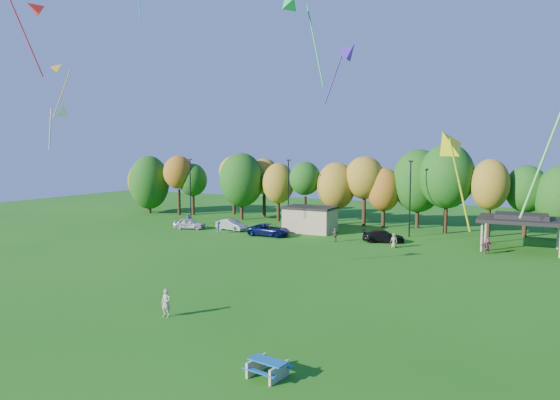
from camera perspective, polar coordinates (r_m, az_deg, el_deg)
The scene contains 22 objects.
ground at distance 26.33m, azimuth -9.87°, elevation -17.16°, with size 160.00×160.00×0.00m, color #19600F.
tree_line at distance 66.94m, azimuth 13.11°, elevation 1.80°, with size 93.57×10.55×11.15m.
lamp_posts at distance 60.98m, azimuth 14.64°, elevation 0.45°, with size 64.50×0.25×9.09m.
utility_building at distance 63.05m, azimuth 3.44°, elevation -2.19°, with size 6.30×4.30×3.25m.
pavilion at distance 56.87m, azimuth 25.86°, elevation -1.98°, with size 8.20×6.20×3.77m.
picnic_table at distance 23.71m, azimuth -1.43°, elevation -18.54°, with size 1.98×1.73×0.77m.
kite_flyer at distance 32.02m, azimuth -12.89°, elevation -11.40°, with size 0.63×0.42×1.74m, color #C2A992.
car_a at distance 66.66m, azimuth -10.31°, elevation -2.66°, with size 1.67×4.16×1.42m, color silver.
car_b at distance 64.62m, azimuth -5.57°, elevation -2.84°, with size 1.53×4.38×1.44m, color #999A9E.
car_c at distance 60.14m, azimuth -1.25°, elevation -3.44°, with size 2.42×5.25×1.46m, color #0B1444.
car_d at distance 57.21m, azimuth 11.71°, elevation -4.07°, with size 1.90×4.67×1.35m, color black.
far_person_0 at distance 56.55m, azimuth 6.32°, elevation -3.98°, with size 0.94×0.39×1.60m, color olive.
far_person_2 at distance 69.88m, azimuth -10.41°, elevation -2.23°, with size 0.76×0.59×1.55m, color #5856BD.
far_person_3 at distance 62.38m, azimuth -7.02°, elevation -3.12°, with size 0.99×0.57×1.54m, color #48469A.
far_person_4 at distance 54.15m, azimuth 12.89°, elevation -4.53°, with size 0.76×0.49×1.55m, color #7E7C56.
far_person_5 at distance 53.74m, azimuth 22.60°, elevation -4.84°, with size 1.54×0.49×1.66m, color #903C51.
kite_1 at distance 37.50m, azimuth 7.94°, elevation 16.57°, with size 2.93×1.57×4.62m.
kite_5 at distance 46.08m, azimuth -26.36°, elevation 19.02°, with size 2.55×3.45×6.36m.
kite_7 at distance 27.71m, azimuth 18.66°, elevation 6.27°, with size 2.55×3.30×5.62m.
kite_9 at distance 52.05m, azimuth -24.00°, elevation 13.55°, with size 2.44×2.67×5.28m.
kite_11 at distance 40.24m, azimuth 1.00°, elevation 21.63°, with size 3.96×3.08×7.41m.
kite_12 at distance 37.82m, azimuth -23.64°, elevation 9.42°, with size 2.18×1.52×3.45m.
Camera 1 is at (14.58, -19.44, 10.13)m, focal length 32.00 mm.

